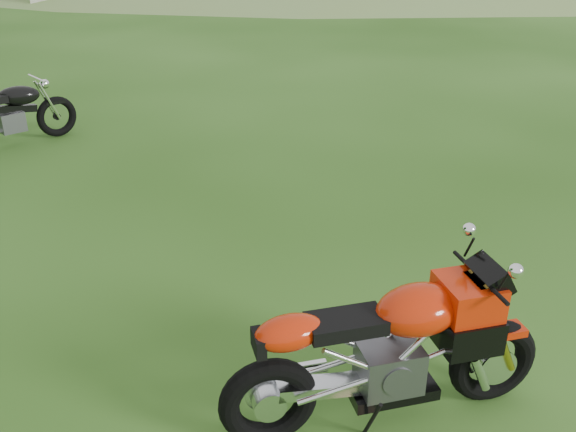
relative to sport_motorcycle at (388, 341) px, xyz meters
name	(u,v)px	position (x,y,z in m)	size (l,w,h in m)	color
ground	(327,273)	(0.48, 2.00, -0.68)	(120.00, 120.00, 0.00)	#1E430E
sport_motorcycle	(388,341)	(0.00, 0.00, 0.00)	(2.25, 0.56, 1.35)	red
vintage_moto_c	(9,113)	(-2.43, 7.23, -0.14)	(2.02, 0.47, 1.06)	black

